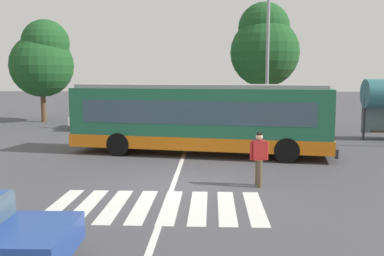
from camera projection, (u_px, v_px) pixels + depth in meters
ground_plane at (180, 185)px, 13.72m from camera, size 160.00×160.00×0.00m
city_transit_bus at (200, 118)px, 18.95m from camera, size 11.56×4.44×3.06m
pedestrian_crossing_street at (259, 156)px, 13.46m from camera, size 0.58×0.42×1.72m
parked_car_white at (92, 116)px, 28.70m from camera, size 1.96×4.55×1.35m
parked_car_black at (135, 116)px, 29.08m from camera, size 1.88×4.50×1.35m
parked_car_charcoal at (173, 117)px, 28.39m from camera, size 1.90×4.51×1.35m
parked_car_teal at (217, 116)px, 28.57m from camera, size 1.94×4.53×1.35m
parked_car_champagne at (256, 116)px, 28.59m from camera, size 2.04×4.58×1.35m
parked_car_red at (299, 116)px, 28.55m from camera, size 1.95×4.54×1.35m
twin_arm_street_lamp at (268, 32)px, 25.39m from camera, size 5.24×0.32×9.71m
background_tree_left at (43, 59)px, 31.91m from camera, size 4.61×4.61×7.51m
background_tree_right at (265, 45)px, 30.08m from camera, size 4.77×4.77×8.48m
crosswalk_painted_stripes at (156, 206)px, 11.49m from camera, size 5.65×3.02×0.01m
lane_center_line at (178, 171)px, 15.71m from camera, size 0.16×24.00×0.01m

